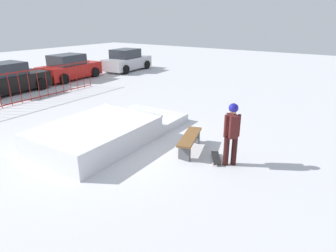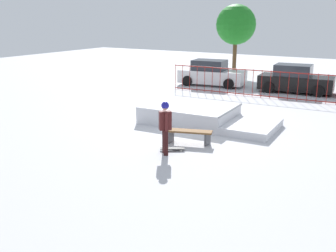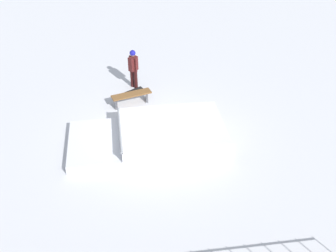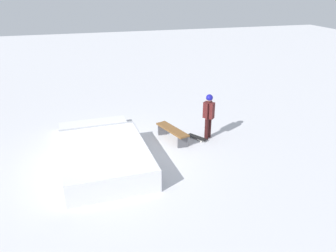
{
  "view_description": "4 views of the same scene",
  "coord_description": "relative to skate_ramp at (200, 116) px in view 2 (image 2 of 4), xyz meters",
  "views": [
    {
      "loc": [
        -6.3,
        -6.23,
        3.75
      ],
      "look_at": [
        0.07,
        -1.77,
        0.9
      ],
      "focal_mm": 31.53,
      "sensor_mm": 36.0,
      "label": 1
    },
    {
      "loc": [
        6.85,
        -13.8,
        4.31
      ],
      "look_at": [
        0.74,
        -3.62,
        1.0
      ],
      "focal_mm": 42.52,
      "sensor_mm": 36.0,
      "label": 2
    },
    {
      "loc": [
        0.59,
        11.74,
        8.78
      ],
      "look_at": [
        -0.53,
        0.38,
        0.6
      ],
      "focal_mm": 43.21,
      "sensor_mm": 36.0,
      "label": 3
    },
    {
      "loc": [
        -10.2,
        1.09,
        5.48
      ],
      "look_at": [
        0.04,
        -1.79,
        0.9
      ],
      "focal_mm": 36.3,
      "sensor_mm": 36.0,
      "label": 4
    }
  ],
  "objects": [
    {
      "name": "ground_plane",
      "position": [
        0.19,
        -0.48,
        -0.32
      ],
      "size": [
        60.0,
        60.0,
        0.0
      ],
      "primitive_type": "plane",
      "color": "silver"
    },
    {
      "name": "perimeter_fence",
      "position": [
        0.19,
        6.52,
        0.45
      ],
      "size": [
        10.04,
        0.43,
        1.5
      ],
      "rotation": [
        0.0,
        0.0,
        0.04
      ],
      "color": "maroon",
      "rests_on": "ground"
    },
    {
      "name": "parked_car_black",
      "position": [
        1.62,
        8.99,
        0.41
      ],
      "size": [
        4.22,
        2.18,
        1.6
      ],
      "rotation": [
        0.0,
        0.0,
        0.08
      ],
      "color": "black",
      "rests_on": "ground"
    },
    {
      "name": "skater",
      "position": [
        0.74,
        -3.96,
        0.69
      ],
      "size": [
        0.43,
        0.42,
        1.73
      ],
      "rotation": [
        0.0,
        0.0,
        3.89
      ],
      "color": "black",
      "rests_on": "ground"
    },
    {
      "name": "skate_ramp",
      "position": [
        0.0,
        0.0,
        0.0
      ],
      "size": [
        5.5,
        2.82,
        0.74
      ],
      "rotation": [
        0.0,
        0.0,
        0.04
      ],
      "color": "silver",
      "rests_on": "ground"
    },
    {
      "name": "skateboard",
      "position": [
        0.77,
        -3.55,
        -0.24
      ],
      "size": [
        0.78,
        0.6,
        0.09
      ],
      "rotation": [
        0.0,
        0.0,
        3.7
      ],
      "color": "black",
      "rests_on": "ground"
    },
    {
      "name": "park_bench",
      "position": [
        0.88,
        -2.61,
        0.04
      ],
      "size": [
        1.65,
        0.87,
        0.48
      ],
      "rotation": [
        0.0,
        0.0,
        0.31
      ],
      "color": "brown",
      "rests_on": "ground"
    },
    {
      "name": "distant_tree",
      "position": [
        -4.03,
        13.74,
        3.33
      ],
      "size": [
        2.88,
        2.88,
        5.11
      ],
      "color": "brown",
      "rests_on": "ground"
    },
    {
      "name": "parked_car_white",
      "position": [
        -3.54,
        8.72,
        0.41
      ],
      "size": [
        4.26,
        2.28,
        1.6
      ],
      "rotation": [
        0.0,
        0.0,
        0.11
      ],
      "color": "white",
      "rests_on": "ground"
    }
  ]
}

